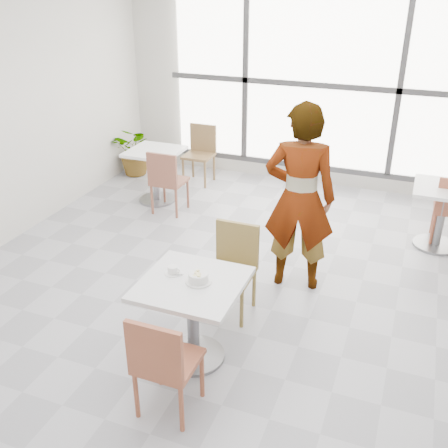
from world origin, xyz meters
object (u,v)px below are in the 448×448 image
(main_table, at_px, (192,306))
(oatmeal_bowl, at_px, (198,277))
(bg_table_left, at_px, (156,168))
(bg_chair_left_far, at_px, (201,150))
(bg_table_right, at_px, (442,209))
(chair_far, at_px, (233,263))
(bg_chair_left_near, at_px, (166,178))
(plant_left, at_px, (136,151))
(chair_near, at_px, (163,361))
(coffee_cup, at_px, (173,271))
(person, at_px, (300,199))

(main_table, height_order, oatmeal_bowl, oatmeal_bowl)
(bg_table_left, xyz_separation_m, bg_chair_left_far, (0.27, 0.95, 0.01))
(main_table, relative_size, bg_table_right, 1.07)
(chair_far, bearing_deg, bg_chair_left_near, 132.36)
(bg_chair_left_near, distance_m, plant_left, 1.62)
(plant_left, bearing_deg, oatmeal_bowl, -53.69)
(chair_far, xyz_separation_m, bg_table_left, (-1.92, 2.06, -0.01))
(chair_near, bearing_deg, bg_chair_left_near, -63.44)
(coffee_cup, bearing_deg, chair_near, -70.09)
(chair_near, height_order, bg_chair_left_far, same)
(person, bearing_deg, main_table, 61.61)
(chair_near, distance_m, oatmeal_bowl, 0.73)
(main_table, bearing_deg, person, 71.03)
(main_table, bearing_deg, plant_left, 125.65)
(bg_table_right, bearing_deg, bg_chair_left_near, -174.66)
(bg_table_left, distance_m, plant_left, 1.16)
(coffee_cup, relative_size, plant_left, 0.20)
(chair_near, bearing_deg, bg_chair_left_far, -69.63)
(coffee_cup, height_order, plant_left, coffee_cup)
(chair_far, height_order, bg_table_right, chair_far)
(main_table, distance_m, bg_chair_left_far, 4.13)
(chair_far, distance_m, bg_chair_left_near, 2.35)
(chair_far, relative_size, bg_chair_left_near, 1.00)
(bg_table_left, bearing_deg, chair_near, -61.26)
(person, bearing_deg, plant_left, -44.85)
(main_table, relative_size, coffee_cup, 5.03)
(oatmeal_bowl, bearing_deg, bg_chair_left_far, 113.41)
(oatmeal_bowl, distance_m, bg_table_right, 3.38)
(oatmeal_bowl, relative_size, bg_table_right, 0.28)
(plant_left, bearing_deg, chair_near, -57.99)
(bg_chair_left_far, distance_m, plant_left, 1.07)
(chair_near, bearing_deg, coffee_cup, -70.09)
(main_table, relative_size, oatmeal_bowl, 3.81)
(bg_table_left, bearing_deg, coffee_cup, -59.23)
(bg_table_left, relative_size, bg_chair_left_far, 0.86)
(main_table, xyz_separation_m, plant_left, (-2.65, 3.70, -0.13))
(oatmeal_bowl, bearing_deg, chair_near, -88.81)
(bg_chair_left_near, bearing_deg, coffee_cup, 118.33)
(chair_near, bearing_deg, person, -101.68)
(chair_near, relative_size, chair_far, 1.00)
(chair_near, distance_m, plant_left, 5.13)
(coffee_cup, bearing_deg, plant_left, 124.06)
(person, bearing_deg, oatmeal_bowl, 63.23)
(chair_near, relative_size, bg_table_right, 1.16)
(main_table, xyz_separation_m, bg_table_right, (1.87, 2.85, -0.04))
(bg_table_left, xyz_separation_m, bg_chair_left_near, (0.33, -0.33, 0.01))
(chair_near, distance_m, bg_table_left, 4.01)
(coffee_cup, distance_m, bg_chair_left_near, 2.83)
(bg_chair_left_far, bearing_deg, bg_table_right, -15.43)
(chair_far, relative_size, plant_left, 1.10)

